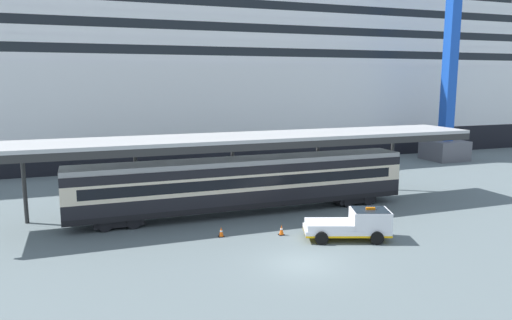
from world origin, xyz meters
The scene contains 9 objects.
ground_plane centered at (0.00, 0.00, 0.00)m, with size 400.00×400.00×0.00m, color slate.
cruise_ship centered at (-4.88, 42.70, 12.62)m, with size 138.40×24.49×38.08m.
platform_canopy centered at (0.34, 10.90, 5.47)m, with size 37.17×5.42×5.72m.
train_carriage centered at (0.34, 10.47, 2.31)m, with size 25.07×2.81×4.11m.
service_truck centered at (4.85, 2.55, 0.99)m, with size 5.58×3.67×2.02m.
traffic_cone_near centered at (0.91, 4.85, 0.34)m, with size 0.36×0.36×0.68m.
traffic_cone_mid centered at (-2.78, 5.83, 0.31)m, with size 0.36×0.36×0.64m.
dockside_crane centered at (32.00, 24.95, 16.35)m, with size 15.13×4.40×52.53m.
quay_bollard centered at (6.20, 4.83, 0.52)m, with size 0.48×0.48×0.96m.
Camera 1 is at (-10.79, -22.29, 9.74)m, focal length 33.87 mm.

